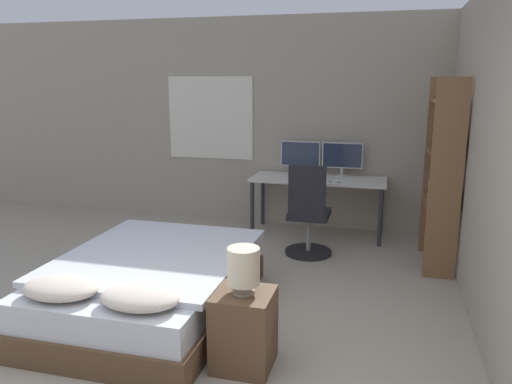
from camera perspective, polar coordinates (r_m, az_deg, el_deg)
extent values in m
cube|color=#9E9384|center=(6.57, 3.46, 7.82)|extent=(12.00, 0.06, 2.70)
cube|color=silver|center=(6.80, -5.24, 8.43)|extent=(1.18, 0.01, 1.09)
cube|color=#A3B2CC|center=(6.81, -5.22, 8.43)|extent=(1.10, 0.01, 1.01)
cube|color=#9E9384|center=(3.80, 26.15, 2.85)|extent=(0.06, 12.00, 2.70)
cube|color=brown|center=(4.36, -11.77, -12.00)|extent=(1.42, 2.01, 0.22)
cube|color=silver|center=(4.28, -11.90, -9.31)|extent=(1.36, 1.95, 0.22)
cube|color=silver|center=(4.33, -11.27, -7.08)|extent=(1.46, 1.69, 0.05)
ellipsoid|color=beige|center=(3.77, -21.43, -10.17)|extent=(0.55, 0.38, 0.13)
ellipsoid|color=beige|center=(3.46, -13.14, -11.66)|extent=(0.55, 0.38, 0.13)
cube|color=brown|center=(3.50, -1.40, -15.44)|extent=(0.39, 0.39, 0.53)
cylinder|color=gray|center=(3.37, -1.42, -11.32)|extent=(0.15, 0.15, 0.01)
cylinder|color=gray|center=(3.36, -1.43, -10.82)|extent=(0.02, 0.02, 0.05)
cylinder|color=beige|center=(3.30, -1.44, -8.45)|extent=(0.22, 0.22, 0.25)
cube|color=beige|center=(6.20, 7.12, 1.44)|extent=(1.64, 0.63, 0.03)
cylinder|color=#2D2D33|center=(6.18, -0.43, -1.95)|extent=(0.05, 0.05, 0.69)
cylinder|color=#2D2D33|center=(5.97, 14.04, -2.86)|extent=(0.05, 0.05, 0.69)
cylinder|color=#2D2D33|center=(6.67, 0.77, -0.82)|extent=(0.05, 0.05, 0.69)
cylinder|color=#2D2D33|center=(6.49, 14.13, -1.62)|extent=(0.05, 0.05, 0.69)
cylinder|color=#B7B7BC|center=(6.44, 5.05, 2.11)|extent=(0.16, 0.16, 0.01)
cylinder|color=#B7B7BC|center=(6.43, 5.06, 2.56)|extent=(0.03, 0.03, 0.09)
cube|color=#B7B7BC|center=(6.40, 5.10, 4.38)|extent=(0.51, 0.03, 0.32)
cube|color=#232D42|center=(6.39, 5.07, 4.36)|extent=(0.48, 0.00, 0.29)
cylinder|color=#B7B7BC|center=(6.38, 9.75, 1.86)|extent=(0.16, 0.16, 0.01)
cylinder|color=#B7B7BC|center=(6.37, 9.77, 2.31)|extent=(0.03, 0.03, 0.09)
cube|color=#B7B7BC|center=(6.33, 9.84, 4.15)|extent=(0.51, 0.03, 0.32)
cube|color=#232D42|center=(6.32, 9.83, 4.13)|extent=(0.48, 0.00, 0.29)
cube|color=#B7B7BC|center=(5.99, 6.85, 1.28)|extent=(0.35, 0.13, 0.02)
ellipsoid|color=#B7B7BC|center=(5.96, 9.36, 1.23)|extent=(0.07, 0.05, 0.04)
cylinder|color=black|center=(5.68, 5.99, -6.81)|extent=(0.52, 0.52, 0.04)
cylinder|color=gray|center=(5.61, 6.04, -4.76)|extent=(0.05, 0.05, 0.39)
cube|color=black|center=(5.55, 6.09, -2.52)|extent=(0.44, 0.44, 0.07)
cube|color=black|center=(5.28, 5.84, 0.12)|extent=(0.40, 0.05, 0.54)
cube|color=brown|center=(5.04, 20.88, 1.09)|extent=(0.30, 0.02, 1.94)
cube|color=brown|center=(5.82, 20.12, 2.63)|extent=(0.30, 0.02, 1.94)
cube|color=brown|center=(5.48, 20.24, -1.07)|extent=(0.30, 0.77, 0.02)
cube|color=brown|center=(5.39, 20.67, 4.34)|extent=(0.30, 0.77, 0.02)
cube|color=brown|center=(5.34, 21.10, 9.70)|extent=(0.30, 0.77, 0.02)
cube|color=#7A387F|center=(5.11, 20.70, -0.44)|extent=(0.25, 0.04, 0.26)
cube|color=#B2332D|center=(5.15, 20.64, -0.54)|extent=(0.25, 0.02, 0.23)
cube|color=orange|center=(5.20, 20.59, -0.57)|extent=(0.25, 0.04, 0.20)
cube|color=#7A387F|center=(5.24, 20.54, -0.41)|extent=(0.25, 0.04, 0.21)
cube|color=#28282D|center=(5.29, 20.51, -0.06)|extent=(0.25, 0.04, 0.25)
cube|color=#B2332D|center=(5.35, 20.43, -0.30)|extent=(0.25, 0.04, 0.18)
cube|color=orange|center=(5.39, 20.40, 0.03)|extent=(0.25, 0.03, 0.22)
cube|color=orange|center=(5.44, 20.35, 0.13)|extent=(0.25, 0.04, 0.22)
cube|color=#337042|center=(5.47, 20.33, 0.30)|extent=(0.25, 0.03, 0.24)
cube|color=#2D4784|center=(5.02, 21.16, 5.15)|extent=(0.25, 0.04, 0.22)
cube|color=#BCB29E|center=(5.07, 21.12, 5.48)|extent=(0.25, 0.04, 0.27)
cube|color=#28282D|center=(5.11, 21.04, 5.04)|extent=(0.25, 0.02, 0.18)
cube|color=teal|center=(5.14, 21.01, 5.21)|extent=(0.25, 0.02, 0.20)
cube|color=#BCB29E|center=(5.17, 20.99, 5.45)|extent=(0.25, 0.03, 0.24)
cube|color=orange|center=(5.22, 20.94, 5.50)|extent=(0.25, 0.04, 0.24)
cube|color=teal|center=(5.27, 20.89, 5.56)|extent=(0.25, 0.03, 0.24)
cube|color=gold|center=(5.31, 20.82, 5.33)|extent=(0.25, 0.03, 0.18)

